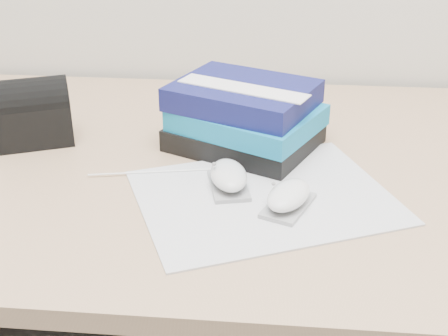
# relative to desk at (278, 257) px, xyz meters

# --- Properties ---
(desk) EXTENTS (1.60, 0.80, 0.73)m
(desk) POSITION_rel_desk_xyz_m (0.00, 0.00, 0.00)
(desk) COLOR #A37B5A
(desk) RESTS_ON ground
(mousepad) EXTENTS (0.45, 0.41, 0.00)m
(mousepad) POSITION_rel_desk_xyz_m (-0.03, -0.18, 0.24)
(mousepad) COLOR #9E9EA6
(mousepad) RESTS_ON desk
(mouse_rear) EXTENTS (0.08, 0.11, 0.04)m
(mouse_rear) POSITION_rel_desk_xyz_m (-0.08, -0.16, 0.26)
(mouse_rear) COLOR gray
(mouse_rear) RESTS_ON mousepad
(mouse_front) EXTENTS (0.09, 0.11, 0.04)m
(mouse_front) POSITION_rel_desk_xyz_m (0.01, -0.21, 0.26)
(mouse_front) COLOR gray
(mouse_front) RESTS_ON mousepad
(usb_cable) EXTENTS (0.21, 0.04, 0.00)m
(usb_cable) POSITION_rel_desk_xyz_m (-0.20, -0.12, 0.24)
(usb_cable) COLOR white
(usb_cable) RESTS_ON mousepad
(book_stack) EXTENTS (0.29, 0.27, 0.11)m
(book_stack) POSITION_rel_desk_xyz_m (-0.07, -0.00, 0.29)
(book_stack) COLOR black
(book_stack) RESTS_ON desk
(pouch) EXTENTS (0.15, 0.13, 0.12)m
(pouch) POSITION_rel_desk_xyz_m (-0.44, -0.02, 0.29)
(pouch) COLOR black
(pouch) RESTS_ON desk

